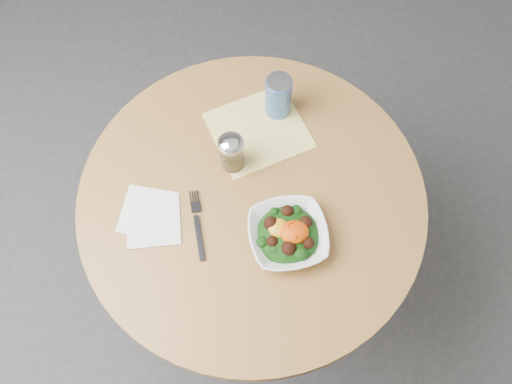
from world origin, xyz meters
The scene contains 8 objects.
ground centered at (0.00, 0.00, 0.00)m, with size 6.00×6.00×0.00m, color #313134.
table centered at (0.00, 0.00, 0.55)m, with size 0.90×0.90×0.75m.
cloth_napkin centered at (0.04, 0.19, 0.75)m, with size 0.24×0.22×0.00m, color #DABA0B.
paper_napkins centered at (-0.26, -0.02, 0.75)m, with size 0.17×0.18×0.00m.
salad_bowl centered at (0.07, -0.12, 0.78)m, with size 0.20×0.20×0.07m.
fork centered at (-0.14, -0.05, 0.76)m, with size 0.03×0.19×0.00m.
spice_shaker centered at (-0.04, 0.10, 0.81)m, with size 0.07×0.07×0.12m.
beverage_can centered at (0.11, 0.25, 0.82)m, with size 0.07×0.07×0.14m.
Camera 1 is at (-0.07, -0.60, 2.08)m, focal length 40.00 mm.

